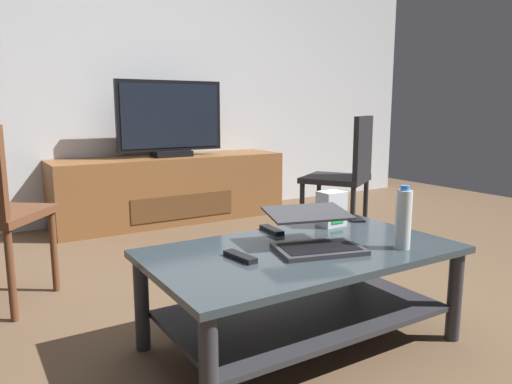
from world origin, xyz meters
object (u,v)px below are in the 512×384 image
Objects in this scene: television at (171,120)px; water_bottle_near at (403,219)px; dining_chair at (346,171)px; laptop at (314,234)px; coffee_table at (302,278)px; soundbar_remote at (240,257)px; media_cabinet at (172,189)px; router_box at (331,209)px; cell_phone at (354,219)px; tv_remote at (272,230)px.

television is 2.62m from water_bottle_near.
dining_chair reaches higher than laptop.
soundbar_remote reaches higher than coffee_table.
media_cabinet is at bearing 80.63° from coffee_table.
router_box is 0.65× the size of water_bottle_near.
coffee_table is 0.47m from router_box.
dining_chair is 1.15m from cell_phone.
router_box is at bearing 11.95° from soundbar_remote.
laptop is (-0.35, -2.42, 0.19)m from media_cabinet.
coffee_table is 0.63× the size of media_cabinet.
laptop is 0.36m from water_bottle_near.
media_cabinet reaches higher than tv_remote.
television reaches higher than soundbar_remote.
television reaches higher than coffee_table.
router_box is 1.05× the size of tv_remote.
tv_remote is (-0.31, 0.49, -0.11)m from water_bottle_near.
soundbar_remote is at bearing -137.44° from cell_phone.
media_cabinet is at bearing 66.58° from soundbar_remote.
dining_chair is at bearing 75.01° from cell_phone.
router_box is 0.21m from cell_phone.
router_box is 0.32m from tv_remote.
coffee_table is 4.83× the size of water_bottle_near.
cell_phone is (0.54, 0.27, 0.13)m from coffee_table.
coffee_table is 0.48m from water_bottle_near.
cell_phone is 0.50m from tv_remote.
soundbar_remote is at bearing 178.39° from coffee_table.
water_bottle_near is 1.62× the size of soundbar_remote.
water_bottle_near is (-0.05, -2.62, 0.26)m from media_cabinet.
dining_chair is 3.55× the size of water_bottle_near.
cell_phone is (0.14, -2.13, 0.14)m from media_cabinet.
tv_remote is at bearing 91.54° from laptop.
cell_phone is at bearing 10.13° from soundbar_remote.
media_cabinet is 12.44× the size of soundbar_remote.
television is 1.00× the size of dining_chair.
tv_remote is (-0.50, 0.01, 0.01)m from cell_phone.
water_bottle_near is at bearing -26.78° from soundbar_remote.
coffee_table is 8.95× the size of cell_phone.
router_box is (-0.05, -2.17, 0.22)m from media_cabinet.
water_bottle_near is at bearing -91.14° from television.
laptop is 0.40m from router_box.
television is 2.18× the size of laptop.
laptop is (-1.23, -1.16, -0.04)m from dining_chair.
tv_remote is (-0.36, -2.12, 0.14)m from media_cabinet.
television is at bearing 84.68° from tv_remote.
laptop is 2.65× the size of soundbar_remote.
laptop is 1.64× the size of water_bottle_near.
dining_chair is 6.58× the size of cell_phone.
water_bottle_near reaches higher than cell_phone.
coffee_table is at bearing -146.31° from router_box.
cell_phone is at bearing -86.20° from television.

